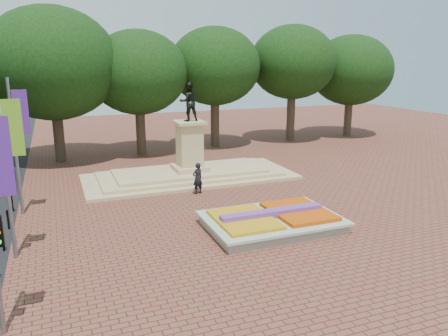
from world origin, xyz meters
The scene contains 7 objects.
ground centered at (0.00, 0.00, 0.00)m, with size 90.00×90.00×0.00m, color brown.
flower_bed centered at (1.03, -2.00, 0.38)m, with size 6.30×4.30×0.91m.
monument centered at (0.00, 8.00, 0.88)m, with size 14.00×6.00×6.40m.
tree_row_back centered at (2.33, 18.00, 6.67)m, with size 44.80×8.80×10.43m.
banner_poles centered at (-10.08, -1.31, 3.88)m, with size 0.88×11.17×7.00m.
bollard_row centered at (-10.70, -1.50, 0.53)m, with size 0.12×13.12×0.98m.
pedestrian centered at (-0.60, 4.50, 0.95)m, with size 0.69×0.46×1.91m, color black.
Camera 1 is at (-8.27, -19.37, 7.87)m, focal length 35.00 mm.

